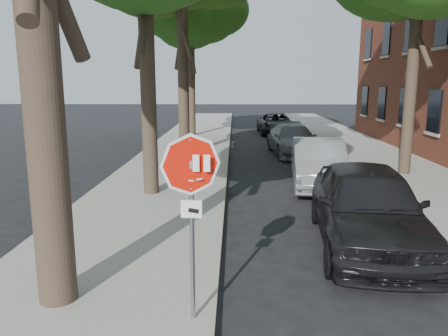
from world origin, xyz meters
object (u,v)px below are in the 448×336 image
object	(u,v)px
tree_far	(191,14)
car_b	(318,163)
car_a	(367,206)
car_d	(276,124)
car_c	(293,140)
stop_sign	(191,192)

from	to	relation	value
tree_far	car_b	xyz separation A→B (m)	(5.32, -12.67, -6.45)
car_b	car_a	bearing A→B (deg)	-84.42
car_d	car_a	bearing A→B (deg)	-91.82
car_b	car_d	size ratio (longest dim) A/B	0.96
car_d	car_c	bearing A→B (deg)	-91.82
car_b	car_d	xyz separation A→B (m)	(0.00, 14.45, -0.09)
car_b	car_d	world-z (taller)	car_b
car_a	car_c	bearing A→B (deg)	95.78
car_c	car_d	xyz separation A→B (m)	(0.00, 8.25, -0.03)
car_c	car_a	bearing A→B (deg)	-94.56
stop_sign	car_d	distance (m)	23.18
car_c	car_d	size ratio (longest dim) A/B	1.00
car_b	tree_far	bearing A→B (deg)	118.36
car_b	car_c	size ratio (longest dim) A/B	0.96
tree_far	car_a	xyz separation A→B (m)	(5.32, -17.99, -6.35)
stop_sign	tree_far	world-z (taller)	tree_far
car_a	car_b	size ratio (longest dim) A/B	1.10
stop_sign	car_c	distance (m)	15.08
stop_sign	car_b	size ratio (longest dim) A/B	0.57
car_a	stop_sign	bearing A→B (deg)	-130.55
stop_sign	car_b	bearing A→B (deg)	68.70
car_d	tree_far	bearing A→B (deg)	-163.39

